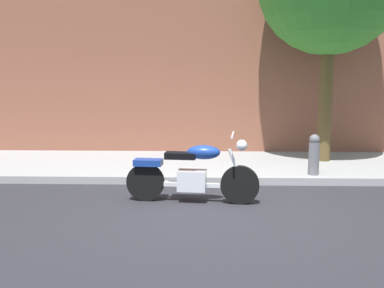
{
  "coord_description": "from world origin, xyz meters",
  "views": [
    {
      "loc": [
        -0.16,
        -6.38,
        1.92
      ],
      "look_at": [
        -0.36,
        0.48,
        0.93
      ],
      "focal_mm": 41.99,
      "sensor_mm": 36.0,
      "label": 1
    }
  ],
  "objects": [
    {
      "name": "fire_hydrant",
      "position": [
        1.88,
        1.94,
        0.46
      ],
      "size": [
        0.2,
        0.2,
        0.91
      ],
      "color": "slate",
      "rests_on": "ground"
    },
    {
      "name": "sidewalk",
      "position": [
        0.0,
        3.14,
        0.07
      ],
      "size": [
        21.25,
        3.02,
        0.14
      ],
      "primitive_type": "cube",
      "color": "#9B9B9B",
      "rests_on": "ground"
    },
    {
      "name": "motorcycle",
      "position": [
        -0.36,
        0.48,
        0.45
      ],
      "size": [
        2.09,
        0.7,
        1.1
      ],
      "color": "black",
      "rests_on": "ground"
    },
    {
      "name": "ground_plane",
      "position": [
        0.0,
        0.0,
        0.0
      ],
      "size": [
        60.0,
        60.0,
        0.0
      ],
      "primitive_type": "plane",
      "color": "#28282D"
    }
  ]
}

